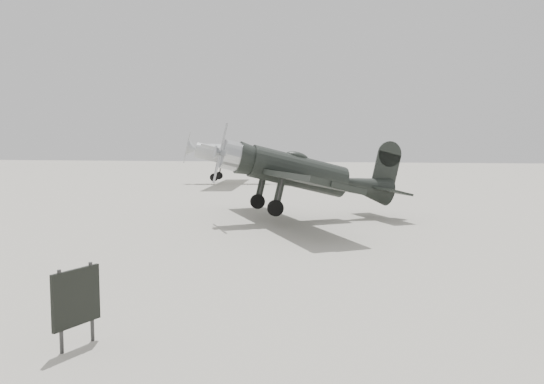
{
  "coord_description": "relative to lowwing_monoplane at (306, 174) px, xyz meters",
  "views": [
    {
      "loc": [
        5.14,
        -15.25,
        2.94
      ],
      "look_at": [
        1.67,
        0.79,
        1.5
      ],
      "focal_mm": 35.0,
      "sensor_mm": 36.0,
      "label": 1
    }
  ],
  "objects": [
    {
      "name": "ground",
      "position": [
        -2.07,
        -5.26,
        -1.82
      ],
      "size": [
        160.0,
        160.0,
        0.0
      ],
      "primitive_type": "plane",
      "color": "#A09C8E",
      "rests_on": "ground"
    },
    {
      "name": "highwing_monoplane",
      "position": [
        -8.31,
        19.08,
        0.35
      ],
      "size": [
        8.75,
        12.28,
        3.47
      ],
      "rotation": [
        0.0,
        0.23,
        0.16
      ],
      "color": "#9A9D9F",
      "rests_on": "ground"
    },
    {
      "name": "sign_board",
      "position": [
        -1.3,
        -13.76,
        -1.1
      ],
      "size": [
        0.3,
        0.81,
        1.2
      ],
      "rotation": [
        0.0,
        0.0,
        -0.3
      ],
      "color": "#333333",
      "rests_on": "ground"
    },
    {
      "name": "lowwing_monoplane",
      "position": [
        0.0,
        0.0,
        0.0
      ],
      "size": [
        8.43,
        10.11,
        3.45
      ],
      "rotation": [
        0.0,
        0.24,
        0.52
      ],
      "color": "black",
      "rests_on": "ground"
    }
  ]
}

